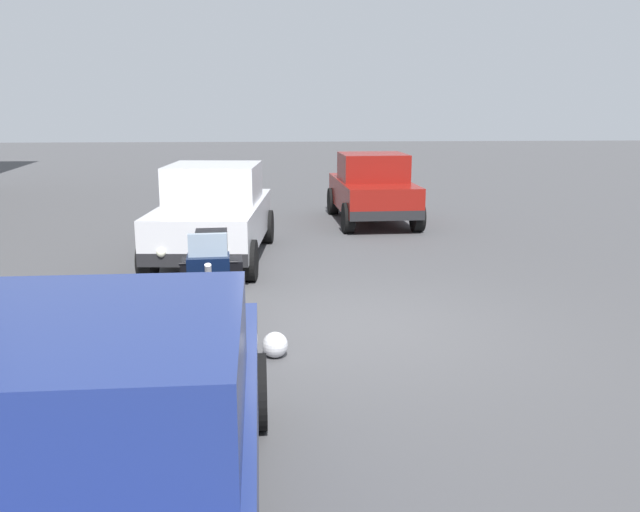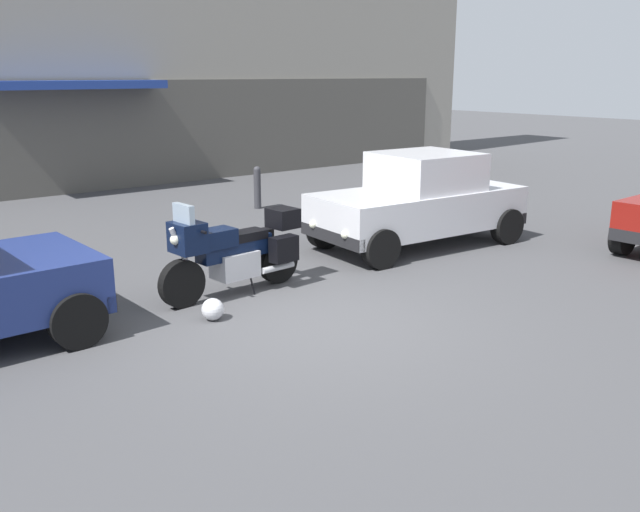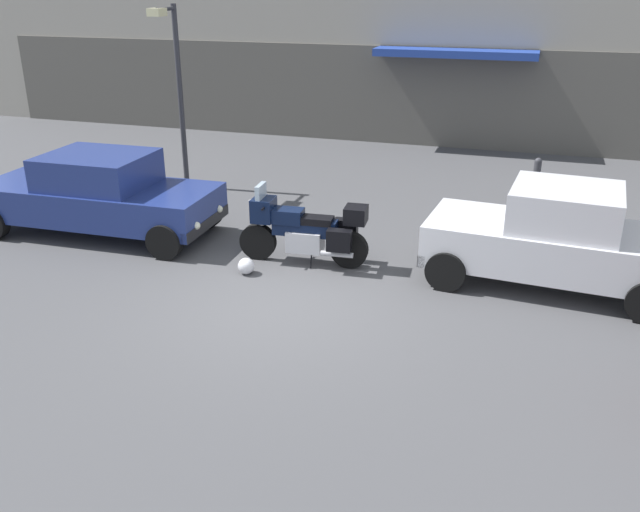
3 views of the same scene
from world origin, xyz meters
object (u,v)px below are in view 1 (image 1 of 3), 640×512
at_px(car_hatchback_near, 214,213).
at_px(car_compact_side, 372,189).
at_px(helmet, 275,345).
at_px(motorcycle, 211,283).
at_px(car_sedan_far, 98,454).

distance_m(car_hatchback_near, car_compact_side, 4.81).
xyz_separation_m(helmet, car_compact_side, (8.32, -2.19, 0.63)).
bearing_deg(car_hatchback_near, motorcycle, 9.18).
height_order(car_hatchback_near, car_compact_side, car_hatchback_near).
xyz_separation_m(motorcycle, car_sedan_far, (-4.21, 0.22, 0.16)).
bearing_deg(car_hatchback_near, helmet, 17.03).
bearing_deg(car_compact_side, helmet, 162.49).
height_order(motorcycle, helmet, motorcycle).
xyz_separation_m(motorcycle, helmet, (-0.79, -0.74, -0.48)).
bearing_deg(helmet, car_sedan_far, 164.33).
height_order(helmet, car_compact_side, car_compact_side).
height_order(car_hatchback_near, car_sedan_far, car_hatchback_near).
xyz_separation_m(motorcycle, car_hatchback_near, (3.99, 0.32, 0.19)).
distance_m(helmet, car_compact_side, 8.63).
xyz_separation_m(motorcycle, car_compact_side, (7.53, -2.92, 0.15)).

